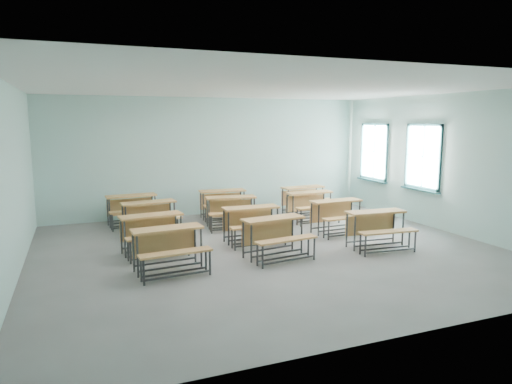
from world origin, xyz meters
TOP-DOWN VIEW (x-y plane):
  - room at (0.08, 0.03)m, footprint 9.04×8.04m
  - desk_unit_r0c0 at (-2.11, -0.59)m, footprint 1.28×0.91m
  - desk_unit_r0c1 at (-0.08, -0.50)m, footprint 1.30×0.96m
  - desk_unit_r0c2 at (2.11, -0.68)m, footprint 1.27×0.90m
  - desk_unit_r1c0 at (-2.19, 0.63)m, footprint 1.30×0.95m
  - desk_unit_r1c1 at (-0.09, 0.69)m, footprint 1.21×0.82m
  - desk_unit_r1c2 at (2.05, 0.73)m, footprint 1.24×0.85m
  - desk_unit_r2c0 at (-2.02, 2.14)m, footprint 1.29×0.93m
  - desk_unit_r2c1 at (-0.08, 2.12)m, footprint 1.31×0.97m
  - desk_unit_r2c2 at (2.07, 2.09)m, footprint 1.24×0.85m
  - desk_unit_r3c0 at (-2.28, 3.26)m, footprint 1.26×0.90m
  - desk_unit_r3c1 at (0.06, 3.21)m, footprint 1.25×0.88m
  - desk_unit_r3c2 at (2.37, 3.00)m, footprint 1.26×0.89m

SIDE VIEW (x-z plane):
  - desk_unit_r0c0 at x=-2.11m, z-range 0.13..0.89m
  - desk_unit_r0c1 at x=-0.08m, z-range 0.13..0.89m
  - desk_unit_r0c2 at x=2.11m, z-range 0.13..0.89m
  - desk_unit_r1c0 at x=-2.19m, z-range 0.13..0.89m
  - desk_unit_r1c1 at x=-0.09m, z-range 0.13..0.89m
  - desk_unit_r1c2 at x=2.05m, z-range 0.13..0.89m
  - desk_unit_r2c0 at x=-2.02m, z-range 0.13..0.89m
  - desk_unit_r2c1 at x=-0.08m, z-range 0.13..0.89m
  - desk_unit_r2c2 at x=2.07m, z-range 0.13..0.89m
  - desk_unit_r3c0 at x=-2.28m, z-range 0.13..0.89m
  - desk_unit_r3c1 at x=0.06m, z-range 0.13..0.89m
  - desk_unit_r3c2 at x=2.37m, z-range 0.13..0.89m
  - room at x=0.08m, z-range -0.02..3.22m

